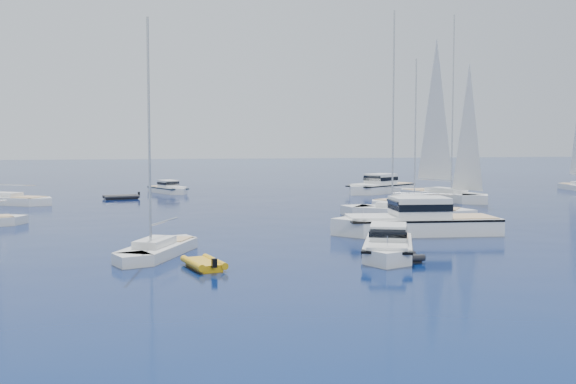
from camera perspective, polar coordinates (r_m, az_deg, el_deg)
The scene contains 13 objects.
ground at distance 36.26m, azimuth 10.35°, elevation -6.16°, with size 400.00×400.00×0.00m, color #081E4F.
motor_cruiser_near at distance 39.79m, azimuth 8.17°, elevation -5.19°, with size 2.66×8.68×2.28m, color silver, non-canonical shape.
motor_cruiser_centre at distance 49.21m, azimuth 10.38°, elevation -3.39°, with size 3.82×12.49×3.28m, color white, non-canonical shape.
motor_cruiser_distant at distance 85.92m, azimuth 7.48°, elevation -0.07°, with size 3.47×11.33×2.97m, color white, non-canonical shape.
motor_cruiser_horizon at distance 86.22m, azimuth -9.70°, elevation -0.08°, with size 2.34×7.65×2.01m, color white, non-canonical shape.
sailboat_fore at distance 40.27m, azimuth -10.59°, elevation -5.11°, with size 2.41×9.28×13.64m, color silver, non-canonical shape.
sailboat_mid_r at distance 59.78m, azimuth 9.63°, elevation -2.02°, with size 3.17×12.19×17.92m, color silver, non-canonical shape.
sailboat_centre at distance 70.30m, azimuth 9.72°, elevation -1.07°, with size 2.66×10.23×15.04m, color white, non-canonical shape.
sailboat_sails_r at distance 77.16m, azimuth 12.46°, elevation -0.64°, with size 3.58×13.77×20.24m, color white, non-canonical shape.
sailboat_far_l at distance 76.11m, azimuth -22.00°, elevation -0.92°, with size 3.05×11.73×17.24m, color white, non-canonical shape.
tender_yellow at distance 36.06m, azimuth -6.89°, elevation -6.18°, with size 1.85×3.30×0.95m, color #DD9F0D, non-canonical shape.
tender_grey_near at distance 37.77m, azimuth 8.58°, elevation -5.71°, with size 1.81×3.22×0.95m, color black, non-canonical shape.
tender_grey_far at distance 78.52m, azimuth -13.47°, elevation -0.57°, with size 2.12×3.92×0.95m, color black, non-canonical shape.
Camera 1 is at (-13.27, -33.11, 6.57)m, focal length 43.55 mm.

